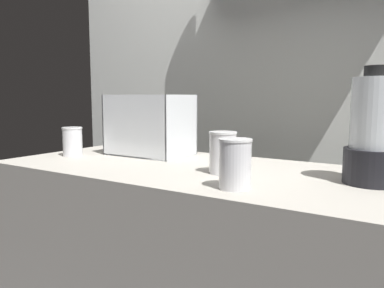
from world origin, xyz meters
TOP-DOWN VIEW (x-y plane):
  - back_wall_unit at (0.00, 0.77)m, footprint 2.60×0.24m
  - carrot_display_bin at (-0.30, 0.14)m, footprint 0.33×0.22m
  - blender_pitcher at (0.57, 0.05)m, footprint 0.16×0.16m
  - juice_cup_mango_far_left at (-0.55, -0.05)m, footprint 0.08×0.08m
  - juice_cup_pomegranate_left at (0.14, -0.04)m, footprint 0.09×0.09m
  - juice_cup_carrot_middle at (0.27, -0.21)m, footprint 0.09×0.09m

SIDE VIEW (x-z plane):
  - juice_cup_mango_far_left at x=-0.55m, z-range 0.89..1.01m
  - juice_cup_carrot_middle at x=0.27m, z-range 0.89..1.02m
  - juice_cup_pomegranate_left at x=0.14m, z-range 0.89..1.03m
  - carrot_display_bin at x=-0.30m, z-range 0.85..1.10m
  - blender_pitcher at x=0.57m, z-range 0.87..1.20m
  - back_wall_unit at x=0.00m, z-range 0.02..2.52m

